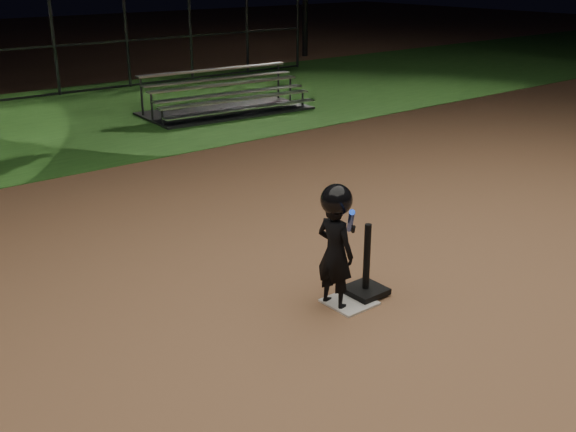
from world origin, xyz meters
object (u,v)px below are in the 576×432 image
object	(u,v)px
home_plate	(350,302)
child_batter	(336,243)
bleacher_right	(226,104)
batting_tee	(366,281)

from	to	relation	value
home_plate	child_batter	size ratio (longest dim) A/B	0.35
child_batter	bleacher_right	xyz separation A→B (m)	(4.35, 8.44, -0.49)
batting_tee	child_batter	distance (m)	0.66
home_plate	batting_tee	distance (m)	0.29
bleacher_right	home_plate	bearing A→B (deg)	-112.05
bleacher_right	child_batter	bearing A→B (deg)	-113.07
child_batter	bleacher_right	distance (m)	9.51
home_plate	child_batter	world-z (taller)	child_batter
home_plate	batting_tee	size ratio (longest dim) A/B	0.59
home_plate	batting_tee	world-z (taller)	batting_tee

